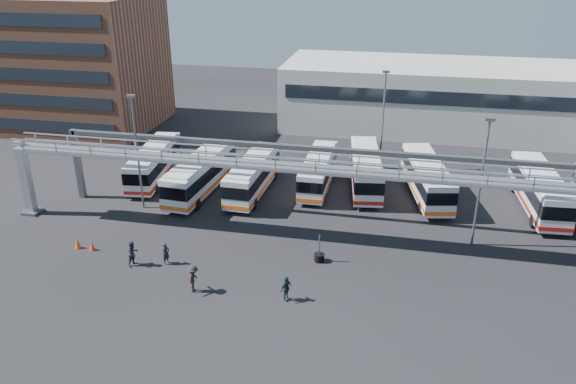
% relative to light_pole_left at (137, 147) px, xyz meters
% --- Properties ---
extents(ground, '(140.00, 140.00, 0.00)m').
position_rel_light_pole_left_xyz_m(ground, '(16.00, -8.00, -5.73)').
color(ground, black).
rests_on(ground, ground).
extents(gantry, '(51.40, 5.15, 7.10)m').
position_rel_light_pole_left_xyz_m(gantry, '(16.00, -2.13, -0.22)').
color(gantry, gray).
rests_on(gantry, ground).
extents(apartment_building, '(18.00, 15.00, 16.00)m').
position_rel_light_pole_left_xyz_m(apartment_building, '(-18.00, 22.00, 2.27)').
color(apartment_building, brown).
rests_on(apartment_building, ground).
extents(warehouse, '(42.00, 14.00, 8.00)m').
position_rel_light_pole_left_xyz_m(warehouse, '(28.00, 30.00, -1.73)').
color(warehouse, '#9E9E99').
rests_on(warehouse, ground).
extents(light_pole_left, '(0.70, 0.35, 10.21)m').
position_rel_light_pole_left_xyz_m(light_pole_left, '(0.00, 0.00, 0.00)').
color(light_pole_left, '#4C4F54').
rests_on(light_pole_left, ground).
extents(light_pole_mid, '(0.70, 0.35, 10.21)m').
position_rel_light_pole_left_xyz_m(light_pole_mid, '(28.00, -1.00, 0.00)').
color(light_pole_mid, '#4C4F54').
rests_on(light_pole_mid, ground).
extents(light_pole_back, '(0.70, 0.35, 10.21)m').
position_rel_light_pole_left_xyz_m(light_pole_back, '(20.00, 14.00, 0.00)').
color(light_pole_back, '#4C4F54').
rests_on(light_pole_back, ground).
extents(bus_1, '(3.83, 11.14, 3.32)m').
position_rel_light_pole_left_xyz_m(bus_1, '(-1.70, 6.43, -3.89)').
color(bus_1, silver).
rests_on(bus_1, ground).
extents(bus_2, '(3.48, 11.63, 3.48)m').
position_rel_light_pole_left_xyz_m(bus_2, '(3.91, 4.28, -3.80)').
color(bus_2, silver).
rests_on(bus_2, ground).
extents(bus_3, '(2.89, 10.98, 3.31)m').
position_rel_light_pole_left_xyz_m(bus_3, '(8.71, 5.34, -3.89)').
color(bus_3, silver).
rests_on(bus_3, ground).
extents(bus_4, '(2.40, 10.30, 3.13)m').
position_rel_light_pole_left_xyz_m(bus_4, '(14.46, 7.88, -4.00)').
color(bus_4, silver).
rests_on(bus_4, ground).
extents(bus_5, '(4.10, 11.59, 3.45)m').
position_rel_light_pole_left_xyz_m(bus_5, '(18.90, 8.68, -3.82)').
color(bus_5, silver).
rests_on(bus_5, ground).
extents(bus_6, '(4.85, 11.61, 3.44)m').
position_rel_light_pole_left_xyz_m(bus_6, '(24.56, 7.73, -3.83)').
color(bus_6, silver).
rests_on(bus_6, ground).
extents(bus_8, '(3.40, 11.70, 3.51)m').
position_rel_light_pole_left_xyz_m(bus_8, '(34.14, 6.88, -3.78)').
color(bus_8, silver).
rests_on(bus_8, ground).
extents(pedestrian_a, '(0.59, 0.71, 1.67)m').
position_rel_light_pole_left_xyz_m(pedestrian_a, '(5.84, -8.57, -4.89)').
color(pedestrian_a, black).
rests_on(pedestrian_a, ground).
extents(pedestrian_b, '(0.99, 1.12, 1.91)m').
position_rel_light_pole_left_xyz_m(pedestrian_b, '(3.60, -9.24, -4.77)').
color(pedestrian_b, '#27222F').
rests_on(pedestrian_b, ground).
extents(pedestrian_c, '(0.84, 1.32, 1.95)m').
position_rel_light_pole_left_xyz_m(pedestrian_c, '(9.09, -11.56, -4.75)').
color(pedestrian_c, black).
rests_on(pedestrian_c, ground).
extents(pedestrian_d, '(0.88, 1.11, 1.76)m').
position_rel_light_pole_left_xyz_m(pedestrian_d, '(15.38, -11.28, -4.85)').
color(pedestrian_d, '#1A282E').
rests_on(pedestrian_d, ground).
extents(cone_left, '(0.62, 0.62, 0.78)m').
position_rel_light_pole_left_xyz_m(cone_left, '(-1.77, -7.83, -5.34)').
color(cone_left, '#E8430C').
rests_on(cone_left, ground).
extents(cone_right, '(0.58, 0.58, 0.71)m').
position_rel_light_pole_left_xyz_m(cone_right, '(-0.52, -7.89, -5.37)').
color(cone_right, '#E8430C').
rests_on(cone_right, ground).
extents(tire_stack, '(0.76, 0.76, 2.17)m').
position_rel_light_pole_left_xyz_m(tire_stack, '(16.74, -5.94, -5.36)').
color(tire_stack, black).
rests_on(tire_stack, ground).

